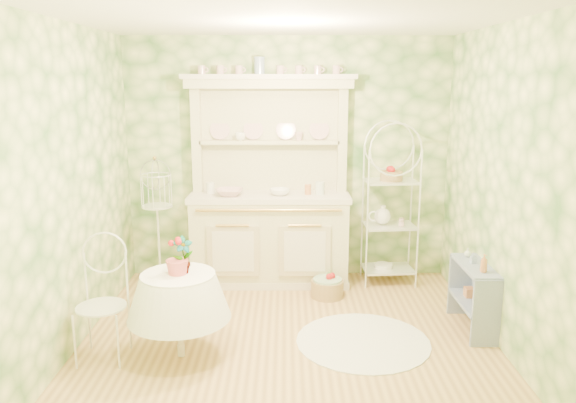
{
  "coord_description": "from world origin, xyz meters",
  "views": [
    {
      "loc": [
        -0.02,
        -4.48,
        2.24
      ],
      "look_at": [
        0.0,
        0.5,
        1.15
      ],
      "focal_mm": 35.0,
      "sensor_mm": 36.0,
      "label": 1
    }
  ],
  "objects_px": {
    "side_shelf": "(473,300)",
    "cafe_chair": "(101,305)",
    "kitchen_dresser": "(269,182)",
    "floor_basket": "(327,288)",
    "bakers_rack": "(390,210)",
    "birdcage_stand": "(158,226)",
    "round_table": "(180,315)"
  },
  "relations": [
    {
      "from": "side_shelf",
      "to": "floor_basket",
      "type": "height_order",
      "value": "side_shelf"
    },
    {
      "from": "bakers_rack",
      "to": "round_table",
      "type": "distance_m",
      "value": 2.7
    },
    {
      "from": "kitchen_dresser",
      "to": "floor_basket",
      "type": "height_order",
      "value": "kitchen_dresser"
    },
    {
      "from": "bakers_rack",
      "to": "floor_basket",
      "type": "xyz_separation_m",
      "value": [
        -0.71,
        -0.45,
        -0.73
      ]
    },
    {
      "from": "birdcage_stand",
      "to": "kitchen_dresser",
      "type": "bearing_deg",
      "value": 7.39
    },
    {
      "from": "bakers_rack",
      "to": "side_shelf",
      "type": "relative_size",
      "value": 2.51
    },
    {
      "from": "round_table",
      "to": "floor_basket",
      "type": "height_order",
      "value": "round_table"
    },
    {
      "from": "kitchen_dresser",
      "to": "side_shelf",
      "type": "distance_m",
      "value": 2.41
    },
    {
      "from": "side_shelf",
      "to": "cafe_chair",
      "type": "relative_size",
      "value": 0.71
    },
    {
      "from": "side_shelf",
      "to": "round_table",
      "type": "relative_size",
      "value": 0.9
    },
    {
      "from": "bakers_rack",
      "to": "side_shelf",
      "type": "height_order",
      "value": "bakers_rack"
    },
    {
      "from": "kitchen_dresser",
      "to": "floor_basket",
      "type": "xyz_separation_m",
      "value": [
        0.62,
        -0.45,
        -1.05
      ]
    },
    {
      "from": "cafe_chair",
      "to": "birdcage_stand",
      "type": "relative_size",
      "value": 0.67
    },
    {
      "from": "kitchen_dresser",
      "to": "round_table",
      "type": "distance_m",
      "value": 2.03
    },
    {
      "from": "bakers_rack",
      "to": "round_table",
      "type": "xyz_separation_m",
      "value": [
        -2.01,
        -1.74,
        -0.46
      ]
    },
    {
      "from": "birdcage_stand",
      "to": "bakers_rack",
      "type": "bearing_deg",
      "value": 3.54
    },
    {
      "from": "bakers_rack",
      "to": "floor_basket",
      "type": "bearing_deg",
      "value": -151.82
    },
    {
      "from": "kitchen_dresser",
      "to": "side_shelf",
      "type": "bearing_deg",
      "value": -33.24
    },
    {
      "from": "round_table",
      "to": "birdcage_stand",
      "type": "relative_size",
      "value": 0.53
    },
    {
      "from": "round_table",
      "to": "cafe_chair",
      "type": "height_order",
      "value": "cafe_chair"
    },
    {
      "from": "round_table",
      "to": "kitchen_dresser",
      "type": "bearing_deg",
      "value": 68.48
    },
    {
      "from": "kitchen_dresser",
      "to": "floor_basket",
      "type": "distance_m",
      "value": 1.3
    },
    {
      "from": "bakers_rack",
      "to": "cafe_chair",
      "type": "height_order",
      "value": "bakers_rack"
    },
    {
      "from": "round_table",
      "to": "side_shelf",
      "type": "bearing_deg",
      "value": 11.18
    },
    {
      "from": "side_shelf",
      "to": "floor_basket",
      "type": "bearing_deg",
      "value": 145.55
    },
    {
      "from": "bakers_rack",
      "to": "round_table",
      "type": "bearing_deg",
      "value": -143.52
    },
    {
      "from": "bakers_rack",
      "to": "side_shelf",
      "type": "xyz_separation_m",
      "value": [
        0.55,
        -1.23,
        -0.55
      ]
    },
    {
      "from": "floor_basket",
      "to": "kitchen_dresser",
      "type": "bearing_deg",
      "value": 143.6
    },
    {
      "from": "round_table",
      "to": "birdcage_stand",
      "type": "height_order",
      "value": "birdcage_stand"
    },
    {
      "from": "bakers_rack",
      "to": "birdcage_stand",
      "type": "bearing_deg",
      "value": 179.17
    },
    {
      "from": "bakers_rack",
      "to": "cafe_chair",
      "type": "bearing_deg",
      "value": -150.32
    },
    {
      "from": "kitchen_dresser",
      "to": "bakers_rack",
      "type": "bearing_deg",
      "value": 0.04
    }
  ]
}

